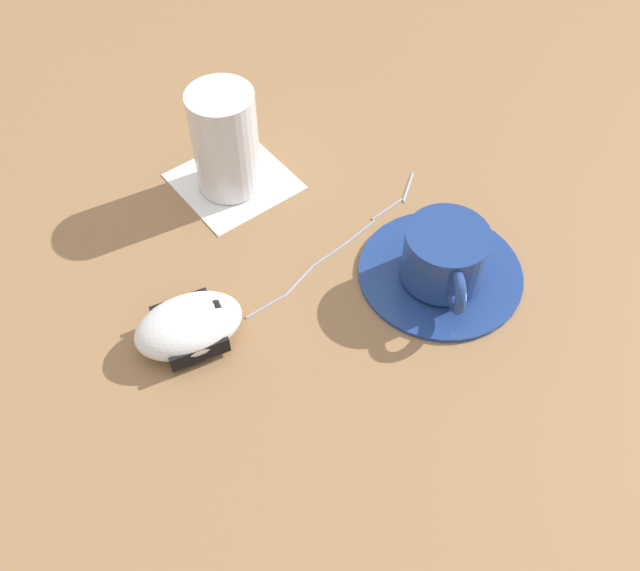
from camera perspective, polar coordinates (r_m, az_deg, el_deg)
ground_plane at (r=0.71m, az=-1.19°, el=3.33°), size 3.00×3.00×0.00m
saucer at (r=0.70m, az=9.61°, el=1.11°), size 0.16×0.16×0.01m
coffee_cup at (r=0.67m, az=9.99°, el=2.31°), size 0.08×0.10×0.06m
computer_mouse at (r=0.64m, az=-10.44°, el=-3.17°), size 0.10×0.07×0.04m
mouse_cable at (r=0.71m, az=1.92°, el=3.43°), size 0.24×0.09×0.00m
napkin_under_glass at (r=0.78m, az=-6.90°, el=8.31°), size 0.13×0.13×0.00m
drinking_glass at (r=0.74m, az=-7.59°, el=11.37°), size 0.07×0.07×0.11m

